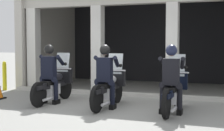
# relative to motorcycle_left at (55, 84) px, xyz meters

# --- Properties ---
(ground_plane) EXTENTS (80.00, 80.00, 0.00)m
(ground_plane) POSITION_rel_motorcycle_left_xyz_m (1.64, 2.79, -0.50)
(ground_plane) COLOR gray
(station_building) EXTENTS (8.50, 4.37, 3.44)m
(station_building) POSITION_rel_motorcycle_left_xyz_m (1.60, 4.32, 1.63)
(station_building) COLOR black
(station_building) RESTS_ON ground
(kerb_strip) EXTENTS (8.00, 0.24, 0.12)m
(kerb_strip) POSITION_rel_motorcycle_left_xyz_m (1.60, 1.64, -0.44)
(kerb_strip) COLOR #B7B5AD
(kerb_strip) RESTS_ON ground
(motorcycle_left) EXTENTS (0.62, 2.04, 1.35)m
(motorcycle_left) POSITION_rel_motorcycle_left_xyz_m (0.00, 0.00, 0.00)
(motorcycle_left) COLOR black
(motorcycle_left) RESTS_ON ground
(police_officer_left) EXTENTS (0.63, 0.61, 1.58)m
(police_officer_left) POSITION_rel_motorcycle_left_xyz_m (-0.00, -0.28, 0.44)
(police_officer_left) COLOR black
(police_officer_left) RESTS_ON ground
(motorcycle_center) EXTENTS (0.62, 2.04, 1.35)m
(motorcycle_center) POSITION_rel_motorcycle_left_xyz_m (1.65, -0.11, 0.00)
(motorcycle_center) COLOR black
(motorcycle_center) RESTS_ON ground
(police_officer_center) EXTENTS (0.63, 0.61, 1.58)m
(police_officer_center) POSITION_rel_motorcycle_left_xyz_m (1.64, -0.39, 0.44)
(police_officer_center) COLOR black
(police_officer_center) RESTS_ON ground
(motorcycle_right) EXTENTS (0.62, 2.04, 1.35)m
(motorcycle_right) POSITION_rel_motorcycle_left_xyz_m (3.29, -0.18, 0.00)
(motorcycle_right) COLOR black
(motorcycle_right) RESTS_ON ground
(police_officer_right) EXTENTS (0.63, 0.61, 1.58)m
(police_officer_right) POSITION_rel_motorcycle_left_xyz_m (3.29, -0.46, 0.44)
(police_officer_right) COLOR black
(police_officer_right) RESTS_ON ground
(bollard_kerbside) EXTENTS (0.14, 0.14, 1.01)m
(bollard_kerbside) POSITION_rel_motorcycle_left_xyz_m (-2.83, 1.43, -0.00)
(bollard_kerbside) COLOR yellow
(bollard_kerbside) RESTS_ON ground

